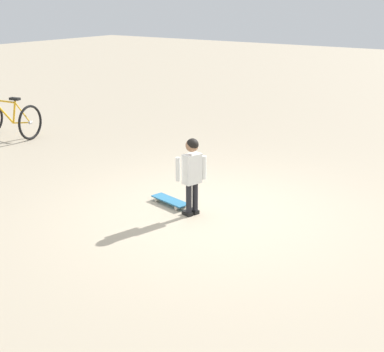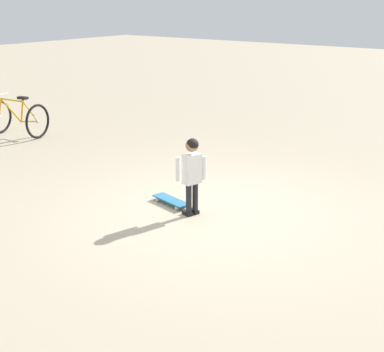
% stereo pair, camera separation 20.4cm
% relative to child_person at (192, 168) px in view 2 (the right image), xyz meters
% --- Properties ---
extents(ground_plane, '(50.00, 50.00, 0.00)m').
position_rel_child_person_xyz_m(ground_plane, '(0.18, -0.15, -0.66)').
color(ground_plane, tan).
extents(child_person, '(0.32, 0.30, 1.06)m').
position_rel_child_person_xyz_m(child_person, '(0.00, 0.00, 0.00)').
color(child_person, black).
rests_on(child_person, ground).
extents(skateboard, '(0.32, 0.65, 0.07)m').
position_rel_child_person_xyz_m(skateboard, '(0.13, 0.46, -0.60)').
color(skateboard, teal).
rests_on(skateboard, ground).
extents(bicycle_near, '(0.92, 1.19, 0.85)m').
position_rel_child_person_xyz_m(bicycle_near, '(1.29, 5.47, -0.28)').
color(bicycle_near, black).
rests_on(bicycle_near, ground).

